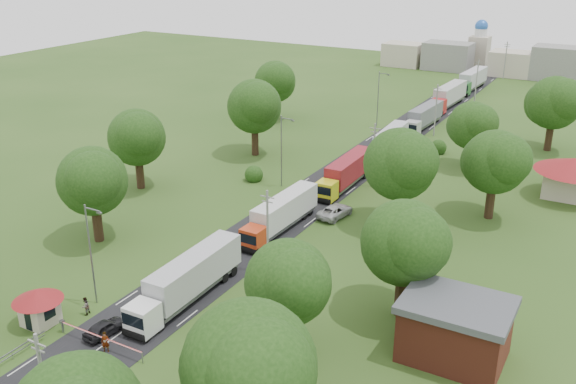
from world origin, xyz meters
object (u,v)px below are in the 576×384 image
Objects in this scene: guard_booth at (38,302)px; car_lane_front at (105,328)px; info_sign at (406,140)px; boom_barrier at (89,333)px; truck_0 at (188,279)px; car_lane_mid at (170,278)px; pedestrian_near at (105,342)px.

guard_booth is 6.55m from car_lane_front.
info_sign is (12.40, 60.00, 0.84)m from guard_booth.
boom_barrier is 60.39m from info_sign.
car_lane_front is (0.36, 1.50, -0.21)m from boom_barrier.
truck_0 reaches higher than boom_barrier.
car_lane_mid is 11.69m from pedestrian_near.
boom_barrier is at bearing 0.01° from guard_booth.
truck_0 is 3.68× the size of car_lane_mid.
car_lane_front is at bearing -96.05° from info_sign.
car_lane_front reaches higher than car_lane_mid.
pedestrian_near is at bearing -94.13° from info_sign.
pedestrian_near is (-4.35, -60.30, -2.08)m from info_sign.
car_lane_front is 0.97× the size of car_lane_mid.
info_sign is 0.27× the size of truck_0.
truck_0 is (3.17, 9.67, 1.31)m from boom_barrier.
pedestrian_near is (2.21, -0.30, 0.03)m from boom_barrier.
truck_0 reaches higher than guard_booth.
info_sign is at bearing 83.76° from boom_barrier.
car_lane_mid is at bearing 91.39° from boom_barrier.
boom_barrier is at bearing 81.38° from car_lane_front.
boom_barrier is at bearing 95.18° from car_lane_mid.
guard_booth reaches higher than boom_barrier.
info_sign is 1.03× the size of car_lane_front.
car_lane_front is 2.60m from pedestrian_near.
pedestrian_near reaches higher than boom_barrier.
car_lane_front is (-2.81, -8.17, -1.53)m from truck_0.
truck_0 reaches higher than car_lane_front.
boom_barrier is 5.98m from guard_booth.
boom_barrier is 2.25× the size of info_sign.
info_sign is 1.00× the size of car_lane_mid.
truck_0 is at bearing -93.85° from info_sign.
car_lane_mid is (-0.27, 11.12, -0.22)m from boom_barrier.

